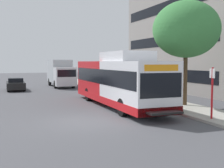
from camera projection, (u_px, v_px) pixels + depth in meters
ground_plane at (56, 102)px, 21.88m from camera, size 120.00×120.00×0.00m
sidewalk_curb at (150, 100)px, 22.51m from camera, size 3.00×56.00×0.14m
transit_bus at (118, 81)px, 19.50m from camera, size 2.58×12.25×3.65m
bus_stop_sign_pole at (212, 89)px, 14.48m from camera, size 0.10×0.36×2.60m
street_tree_near_stop at (186, 29)px, 18.90m from camera, size 4.39×4.39×6.87m
parked_car_far_lane at (16, 84)px, 30.55m from camera, size 1.80×4.50×1.33m
box_truck_background at (61, 72)px, 35.05m from camera, size 2.32×7.01×3.25m
lattice_comm_tower at (175, 14)px, 44.95m from camera, size 1.10×1.10×31.33m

